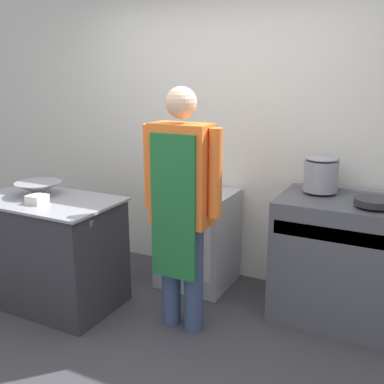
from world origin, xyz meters
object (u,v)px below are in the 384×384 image
mixing_bowl (39,189)px  stock_pot (321,173)px  stove (341,260)px  plastic_tub (37,199)px  saute_pan (373,202)px  fridge_unit (197,238)px  person_cook (181,199)px

mixing_bowl → stock_pot: 2.21m
stove → plastic_tub: bearing=-156.6°
stove → saute_pan: (0.19, -0.11, 0.51)m
fridge_unit → saute_pan: 1.52m
person_cook → saute_pan: person_cook is taller
mixing_bowl → saute_pan: bearing=14.4°
fridge_unit → person_cook: 0.93m
fridge_unit → mixing_bowl: bearing=-142.5°
fridge_unit → saute_pan: (1.41, -0.16, 0.56)m
person_cook → mixing_bowl: (-1.25, -0.08, -0.06)m
stove → person_cook: person_cook is taller
saute_pan → person_cook: bearing=-155.5°
stock_pot → person_cook: bearing=-136.0°
fridge_unit → mixing_bowl: 1.39m
mixing_bowl → saute_pan: size_ratio=1.42×
stove → mixing_bowl: mixing_bowl is taller
stove → person_cook: size_ratio=0.55×
stove → plastic_tub: stove is taller
stock_pot → stove: bearing=-27.4°
mixing_bowl → plastic_tub: size_ratio=2.81×
person_cook → stove: bearing=33.0°
stove → saute_pan: 0.55m
fridge_unit → person_cook: person_cook is taller
mixing_bowl → stock_pot: stock_pot is taller
plastic_tub → person_cook: bearing=13.2°
plastic_tub → stock_pot: bearing=28.4°
fridge_unit → mixing_bowl: (-1.03, -0.79, 0.51)m
stove → mixing_bowl: 2.41m
person_cook → saute_pan: 1.30m
person_cook → stock_pot: size_ratio=6.39×
stove → fridge_unit: stove is taller
person_cook → stock_pot: person_cook is taller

